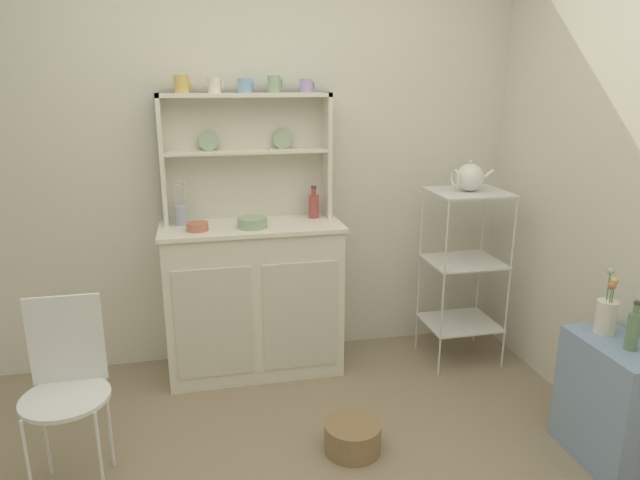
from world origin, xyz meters
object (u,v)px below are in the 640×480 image
cup_gold_0 (182,84)px  flower_vase (606,314)px  utensil_jar (182,214)px  floor_basket (353,437)px  bakers_rack (464,258)px  wire_chair (66,377)px  side_shelf_blue (613,403)px  oil_bottle (633,330)px  bowl_mixing_large (197,227)px  porcelain_teapot (470,177)px  hutch_shelf_unit (246,147)px  hutch_cabinet (254,297)px  jam_bottle (314,205)px

cup_gold_0 → flower_vase: 2.44m
utensil_jar → floor_basket: bearing=-52.7°
bakers_rack → floor_basket: bakers_rack is taller
bakers_rack → wire_chair: 2.28m
side_shelf_blue → oil_bottle: size_ratio=2.66×
bowl_mixing_large → porcelain_teapot: bearing=-2.1°
hutch_shelf_unit → porcelain_teapot: size_ratio=3.84×
hutch_cabinet → utensil_jar: 0.64m
cup_gold_0 → bowl_mixing_large: bearing=-79.1°
hutch_cabinet → floor_basket: 1.06m
cup_gold_0 → bowl_mixing_large: size_ratio=0.78×
bakers_rack → utensil_jar: 1.70m
bakers_rack → bowl_mixing_large: size_ratio=8.98×
hutch_cabinet → utensil_jar: size_ratio=4.12×
floor_basket → hutch_shelf_unit: bearing=108.9°
hutch_shelf_unit → side_shelf_blue: 2.30m
hutch_shelf_unit → oil_bottle: bearing=-43.7°
porcelain_teapot → hutch_shelf_unit: bearing=167.0°
floor_basket → cup_gold_0: size_ratio=2.88×
bowl_mixing_large → hutch_cabinet: bearing=13.6°
hutch_shelf_unit → bowl_mixing_large: 0.56m
floor_basket → flower_vase: (1.14, -0.20, 0.61)m
jam_bottle → oil_bottle: 1.79m
wire_chair → utensil_jar: (0.49, 0.94, 0.46)m
jam_bottle → oil_bottle: size_ratio=0.87×
jam_bottle → porcelain_teapot: 0.93m
cup_gold_0 → hutch_shelf_unit: bearing=7.0°
hutch_shelf_unit → wire_chair: hutch_shelf_unit is taller
bakers_rack → oil_bottle: (0.23, -1.14, 0.02)m
cup_gold_0 → utensil_jar: (-0.04, -0.04, -0.72)m
hutch_shelf_unit → flower_vase: (1.50, -1.27, -0.65)m
hutch_shelf_unit → bowl_mixing_large: bearing=-142.0°
floor_basket → cup_gold_0: bearing=124.5°
flower_vase → bowl_mixing_large: bearing=150.3°
floor_basket → cup_gold_0: cup_gold_0 is taller
wire_chair → floor_basket: wire_chair is taller
utensil_jar → porcelain_teapot: (1.66, -0.21, 0.19)m
utensil_jar → flower_vase: size_ratio=0.82×
hutch_shelf_unit → jam_bottle: (0.38, -0.08, -0.35)m
hutch_cabinet → cup_gold_0: cup_gold_0 is taller
floor_basket → flower_vase: bearing=-9.9°
floor_basket → porcelain_teapot: size_ratio=1.08×
side_shelf_blue → wire_chair: bearing=171.3°
hutch_shelf_unit → porcelain_teapot: (1.28, -0.30, -0.18)m
cup_gold_0 → utensil_jar: cup_gold_0 is taller
jam_bottle → porcelain_teapot: (0.89, -0.22, 0.17)m
hutch_cabinet → jam_bottle: bearing=12.7°
hutch_cabinet → hutch_shelf_unit: size_ratio=1.07×
wire_chair → cup_gold_0: (0.53, 0.98, 1.18)m
hutch_cabinet → hutch_shelf_unit: bearing=90.0°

